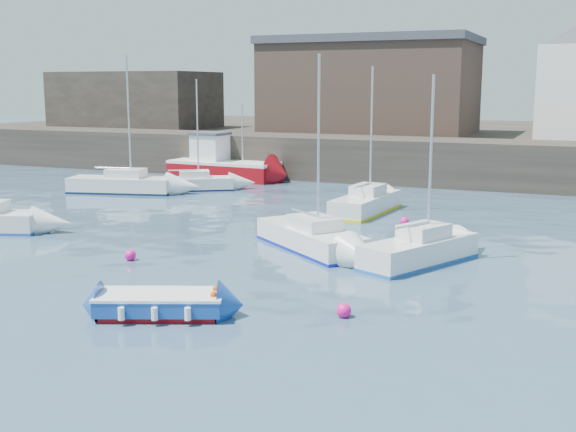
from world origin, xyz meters
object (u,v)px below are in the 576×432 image
at_px(sailboat_f, 366,203).
at_px(sailboat_h, 191,183).
at_px(buoy_far, 404,225).
at_px(fishing_boat, 221,165).
at_px(buoy_mid, 344,317).
at_px(blue_dinghy, 160,303).
at_px(buoy_near, 131,260).
at_px(sailboat_b, 311,237).
at_px(sailboat_c, 420,250).
at_px(sailboat_e, 122,184).

bearing_deg(sailboat_f, sailboat_h, 164.07).
bearing_deg(buoy_far, fishing_boat, 143.75).
bearing_deg(buoy_mid, buoy_far, 97.24).
relative_size(blue_dinghy, buoy_far, 9.50).
height_order(blue_dinghy, fishing_boat, fishing_boat).
bearing_deg(fishing_boat, buoy_near, -69.81).
distance_m(sailboat_f, sailboat_h, 13.28).
height_order(blue_dinghy, buoy_far, blue_dinghy).
bearing_deg(buoy_near, blue_dinghy, -47.93).
relative_size(blue_dinghy, sailboat_b, 0.51).
height_order(fishing_boat, sailboat_b, sailboat_b).
xyz_separation_m(sailboat_c, buoy_near, (-10.29, -3.83, -0.53)).
bearing_deg(sailboat_f, buoy_mid, -75.00).
bearing_deg(buoy_mid, sailboat_h, 130.09).
bearing_deg(sailboat_b, sailboat_e, 148.70).
bearing_deg(fishing_boat, buoy_mid, -55.36).
distance_m(fishing_boat, buoy_far, 20.34).
height_order(sailboat_c, sailboat_f, sailboat_f).
relative_size(blue_dinghy, sailboat_f, 0.53).
bearing_deg(buoy_near, sailboat_e, 126.86).
bearing_deg(sailboat_e, fishing_boat, 74.00).
height_order(sailboat_h, buoy_far, sailboat_h).
bearing_deg(sailboat_h, fishing_boat, 98.85).
distance_m(blue_dinghy, sailboat_h, 25.76).
xyz_separation_m(buoy_near, buoy_far, (7.92, 11.01, 0.00)).
relative_size(sailboat_b, sailboat_e, 0.93).
height_order(fishing_boat, buoy_near, fishing_boat).
bearing_deg(blue_dinghy, sailboat_c, 59.28).
xyz_separation_m(sailboat_c, sailboat_h, (-17.85, 13.40, -0.08)).
xyz_separation_m(sailboat_b, sailboat_h, (-13.23, 12.76, -0.05)).
xyz_separation_m(blue_dinghy, fishing_boat, (-13.30, 28.38, 0.64)).
xyz_separation_m(sailboat_b, buoy_near, (-5.67, -4.46, -0.51)).
relative_size(fishing_boat, buoy_near, 18.97).
bearing_deg(sailboat_b, sailboat_f, 92.86).
bearing_deg(fishing_boat, sailboat_b, -52.71).
distance_m(blue_dinghy, fishing_boat, 31.35).
bearing_deg(buoy_far, sailboat_e, 169.38).
distance_m(fishing_boat, buoy_near, 24.55).
bearing_deg(buoy_far, sailboat_c, -71.73).
bearing_deg(buoy_far, sailboat_h, 158.11).
bearing_deg(sailboat_h, sailboat_c, -36.89).
bearing_deg(sailboat_h, buoy_near, -66.30).
height_order(fishing_boat, sailboat_h, sailboat_h).
height_order(sailboat_c, sailboat_e, sailboat_e).
height_order(blue_dinghy, buoy_near, blue_dinghy).
relative_size(sailboat_h, buoy_near, 16.20).
bearing_deg(blue_dinghy, buoy_near, 132.07).
height_order(buoy_near, buoy_far, buoy_near).
xyz_separation_m(sailboat_b, buoy_mid, (4.08, -7.80, -0.51)).
height_order(blue_dinghy, sailboat_b, sailboat_b).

